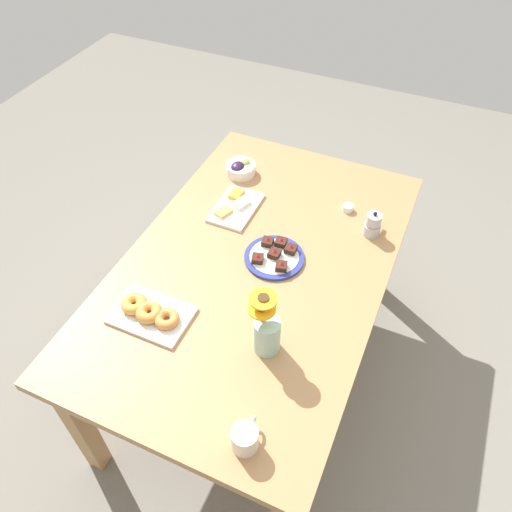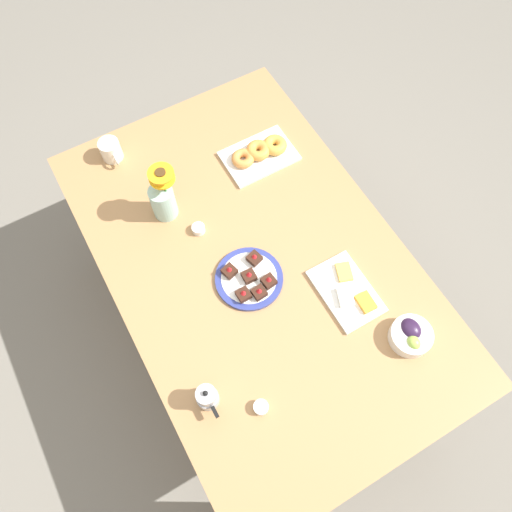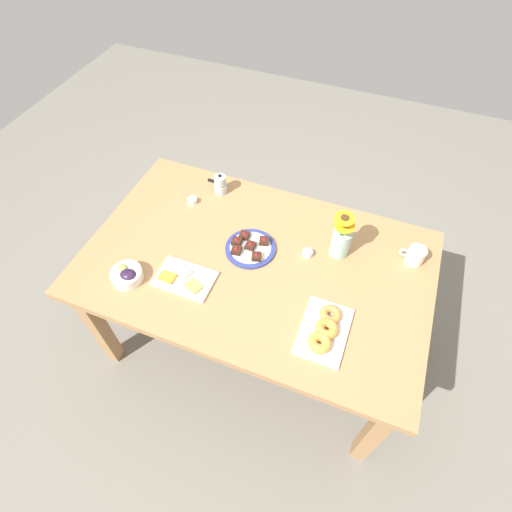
# 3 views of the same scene
# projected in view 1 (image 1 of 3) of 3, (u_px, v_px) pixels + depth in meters

# --- Properties ---
(ground_plane) EXTENTS (6.00, 6.00, 0.00)m
(ground_plane) POSITION_uv_depth(u_px,v_px,m) (256.00, 362.00, 2.50)
(ground_plane) COLOR slate
(dining_table) EXTENTS (1.60, 1.00, 0.74)m
(dining_table) POSITION_uv_depth(u_px,v_px,m) (256.00, 277.00, 2.03)
(dining_table) COLOR #A87A4C
(dining_table) RESTS_ON ground_plane
(coffee_mug) EXTENTS (0.12, 0.08, 0.09)m
(coffee_mug) POSITION_uv_depth(u_px,v_px,m) (245.00, 438.00, 1.44)
(coffee_mug) COLOR silver
(coffee_mug) RESTS_ON dining_table
(grape_bowl) EXTENTS (0.14, 0.14, 0.07)m
(grape_bowl) POSITION_uv_depth(u_px,v_px,m) (241.00, 168.00, 2.34)
(grape_bowl) COLOR white
(grape_bowl) RESTS_ON dining_table
(cheese_platter) EXTENTS (0.26, 0.17, 0.03)m
(cheese_platter) POSITION_uv_depth(u_px,v_px,m) (236.00, 207.00, 2.18)
(cheese_platter) COLOR white
(cheese_platter) RESTS_ON dining_table
(croissant_platter) EXTENTS (0.19, 0.28, 0.05)m
(croissant_platter) POSITION_uv_depth(u_px,v_px,m) (150.00, 313.00, 1.77)
(croissant_platter) COLOR white
(croissant_platter) RESTS_ON dining_table
(jam_cup_honey) EXTENTS (0.05, 0.05, 0.03)m
(jam_cup_honey) POSITION_uv_depth(u_px,v_px,m) (348.00, 207.00, 2.17)
(jam_cup_honey) COLOR white
(jam_cup_honey) RESTS_ON dining_table
(jam_cup_berry) EXTENTS (0.05, 0.05, 0.03)m
(jam_cup_berry) POSITION_uv_depth(u_px,v_px,m) (263.00, 310.00, 1.79)
(jam_cup_berry) COLOR white
(jam_cup_berry) RESTS_ON dining_table
(dessert_plate) EXTENTS (0.24, 0.24, 0.05)m
(dessert_plate) POSITION_uv_depth(u_px,v_px,m) (274.00, 256.00, 1.98)
(dessert_plate) COLOR navy
(dessert_plate) RESTS_ON dining_table
(flower_vase) EXTENTS (0.10, 0.11, 0.26)m
(flower_vase) POSITION_uv_depth(u_px,v_px,m) (267.00, 332.00, 1.63)
(flower_vase) COLOR #99C1B7
(flower_vase) RESTS_ON dining_table
(moka_pot) EXTENTS (0.11, 0.07, 0.12)m
(moka_pot) POSITION_uv_depth(u_px,v_px,m) (373.00, 225.00, 2.05)
(moka_pot) COLOR #B7B7BC
(moka_pot) RESTS_ON dining_table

